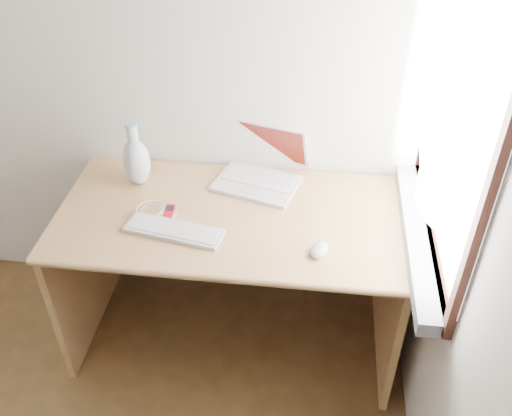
# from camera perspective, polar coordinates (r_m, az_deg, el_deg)

# --- Properties ---
(back_wall) EXTENTS (3.50, 0.04, 2.60)m
(back_wall) POSITION_cam_1_polar(r_m,az_deg,el_deg) (2.69, -22.57, 14.96)
(back_wall) COLOR white
(back_wall) RESTS_ON floor
(window) EXTENTS (0.11, 0.99, 1.10)m
(window) POSITION_cam_1_polar(r_m,az_deg,el_deg) (2.03, 18.87, 7.85)
(window) COLOR white
(window) RESTS_ON right_wall
(desk) EXTENTS (1.44, 0.72, 0.76)m
(desk) POSITION_cam_1_polar(r_m,az_deg,el_deg) (2.56, -2.13, -3.26)
(desk) COLOR tan
(desk) RESTS_ON floor
(laptop) EXTENTS (0.40, 0.38, 0.24)m
(laptop) POSITION_cam_1_polar(r_m,az_deg,el_deg) (2.53, 0.17, 3.92)
(laptop) COLOR white
(laptop) RESTS_ON desk
(external_keyboard) EXTENTS (0.41, 0.19, 0.02)m
(external_keyboard) POSITION_cam_1_polar(r_m,az_deg,el_deg) (2.28, -8.21, -2.23)
(external_keyboard) COLOR silver
(external_keyboard) RESTS_ON desk
(mouse) EXTENTS (0.09, 0.12, 0.04)m
(mouse) POSITION_cam_1_polar(r_m,az_deg,el_deg) (2.18, 6.38, -4.14)
(mouse) COLOR white
(mouse) RESTS_ON desk
(ipod) EXTENTS (0.04, 0.09, 0.01)m
(ipod) POSITION_cam_1_polar(r_m,az_deg,el_deg) (2.39, -8.66, -0.35)
(ipod) COLOR red
(ipod) RESTS_ON desk
(cable_coil) EXTENTS (0.15, 0.15, 0.01)m
(cable_coil) POSITION_cam_1_polar(r_m,az_deg,el_deg) (2.42, -10.54, -0.13)
(cable_coil) COLOR silver
(cable_coil) RESTS_ON desk
(remote) EXTENTS (0.06, 0.09, 0.01)m
(remote) POSITION_cam_1_polar(r_m,az_deg,el_deg) (2.35, -8.77, -1.14)
(remote) COLOR silver
(remote) RESTS_ON desk
(vase) EXTENTS (0.12, 0.12, 0.30)m
(vase) POSITION_cam_1_polar(r_m,az_deg,el_deg) (2.52, -11.88, 4.71)
(vase) COLOR white
(vase) RESTS_ON desk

